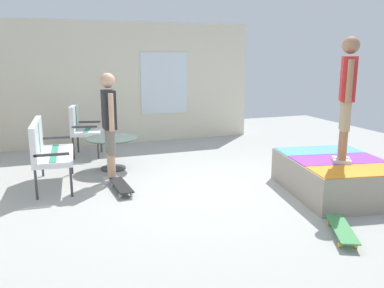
# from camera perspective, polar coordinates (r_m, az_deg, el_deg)

# --- Properties ---
(ground_plane) EXTENTS (12.00, 12.00, 0.10)m
(ground_plane) POSITION_cam_1_polar(r_m,az_deg,el_deg) (6.10, 2.23, -6.98)
(ground_plane) COLOR #A8A8A3
(house_facade) EXTENTS (0.23, 6.00, 2.71)m
(house_facade) POSITION_cam_1_polar(r_m,az_deg,el_deg) (9.30, -9.48, 8.45)
(house_facade) COLOR beige
(house_facade) RESTS_ON ground_plane
(skate_ramp) EXTENTS (2.04, 2.26, 0.51)m
(skate_ramp) POSITION_cam_1_polar(r_m,az_deg,el_deg) (6.27, 20.03, -4.29)
(skate_ramp) COLOR gray
(skate_ramp) RESTS_ON ground_plane
(patio_bench) EXTENTS (1.28, 0.63, 1.02)m
(patio_bench) POSITION_cam_1_polar(r_m,az_deg,el_deg) (6.48, -20.02, -0.47)
(patio_bench) COLOR #38383D
(patio_bench) RESTS_ON ground_plane
(patio_chair_near_house) EXTENTS (0.73, 0.68, 1.02)m
(patio_chair_near_house) POSITION_cam_1_polar(r_m,az_deg,el_deg) (8.28, -15.49, 2.51)
(patio_chair_near_house) COLOR #38383D
(patio_chair_near_house) RESTS_ON ground_plane
(patio_table) EXTENTS (0.90, 0.90, 0.57)m
(patio_table) POSITION_cam_1_polar(r_m,az_deg,el_deg) (7.20, -11.22, -0.41)
(patio_table) COLOR #38383D
(patio_table) RESTS_ON ground_plane
(person_watching) EXTENTS (0.48, 0.25, 1.72)m
(person_watching) POSITION_cam_1_polar(r_m,az_deg,el_deg) (6.38, -11.67, 3.44)
(person_watching) COLOR silver
(person_watching) RESTS_ON ground_plane
(person_skater) EXTENTS (0.41, 0.36, 1.71)m
(person_skater) POSITION_cam_1_polar(r_m,az_deg,el_deg) (5.87, 21.16, 7.10)
(person_skater) COLOR silver
(person_skater) RESTS_ON skate_ramp
(skateboard_by_bench) EXTENTS (0.81, 0.25, 0.10)m
(skateboard_by_bench) POSITION_cam_1_polar(r_m,az_deg,el_deg) (6.10, -10.04, -5.83)
(skateboard_by_bench) COLOR black
(skateboard_by_bench) RESTS_ON ground_plane
(skateboard_spare) EXTENTS (0.80, 0.54, 0.10)m
(skateboard_spare) POSITION_cam_1_polar(r_m,az_deg,el_deg) (4.88, 20.48, -11.23)
(skateboard_spare) COLOR #3F8C4C
(skateboard_spare) RESTS_ON ground_plane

